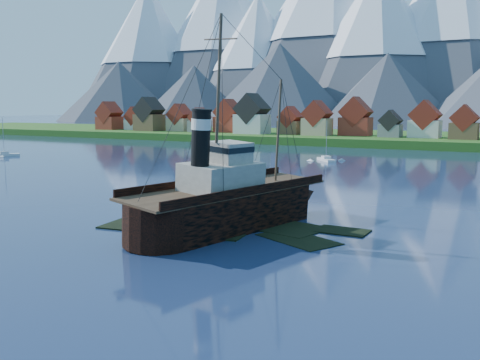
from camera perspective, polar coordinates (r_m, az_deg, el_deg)
The scene contains 9 objects.
ground at distance 65.34m, azimuth -3.22°, elevation -4.93°, with size 1400.00×1400.00×0.00m, color navy.
shoal at distance 66.32m, azimuth -0.92°, elevation -5.03°, with size 31.71×21.24×1.14m.
shore_bank at distance 226.98m, azimuth 20.23°, elevation 3.70°, with size 600.00×80.00×3.20m, color #284A15.
seawall at distance 189.58m, azimuth 18.48°, elevation 3.06°, with size 600.00×2.50×2.00m, color #3F3D38.
town at distance 216.84m, azimuth 10.89°, elevation 6.25°, with size 250.96×16.69×17.30m.
tugboat_wreck at distance 64.73m, azimuth -0.48°, elevation -2.12°, with size 7.55×32.53×25.78m.
sailboat_a at distance 123.32m, azimuth -4.00°, elevation 1.23°, with size 5.03×10.93×12.95m.
sailboat_b at distance 170.92m, azimuth -23.83°, elevation 2.42°, with size 6.27×7.96×11.90m.
sailboat_c at distance 144.69m, azimuth 9.17°, elevation 2.11°, with size 7.29×8.16×11.31m.
Camera 1 is at (33.89, -53.97, 14.41)m, focal length 40.00 mm.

